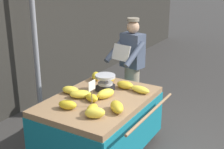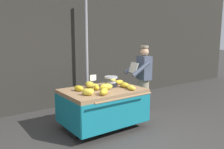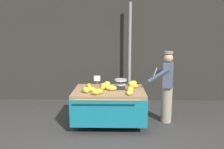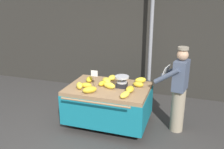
# 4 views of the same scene
# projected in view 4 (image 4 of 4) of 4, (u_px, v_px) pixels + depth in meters

# --- Properties ---
(ground_plane) EXTENTS (60.00, 60.00, 0.00)m
(ground_plane) POSITION_uv_depth(u_px,v_px,m) (84.00, 148.00, 4.38)
(ground_plane) COLOR #383533
(back_wall) EXTENTS (16.00, 0.24, 3.78)m
(back_wall) POSITION_uv_depth(u_px,v_px,m) (129.00, 23.00, 6.52)
(back_wall) COLOR #2D2B26
(back_wall) RESTS_ON ground
(street_pole) EXTENTS (0.09, 0.09, 2.98)m
(street_pole) POSITION_uv_depth(u_px,v_px,m) (151.00, 42.00, 6.02)
(street_pole) COLOR gray
(street_pole) RESTS_ON ground
(banana_cart) EXTENTS (1.65, 1.35, 0.85)m
(banana_cart) POSITION_uv_depth(u_px,v_px,m) (108.00, 97.00, 4.98)
(banana_cart) COLOR #93704C
(banana_cart) RESTS_ON ground
(weighing_scale) EXTENTS (0.28, 0.28, 0.24)m
(weighing_scale) POSITION_uv_depth(u_px,v_px,m) (122.00, 82.00, 4.86)
(weighing_scale) COLOR black
(weighing_scale) RESTS_ON banana_cart
(price_sign) EXTENTS (0.14, 0.01, 0.34)m
(price_sign) POSITION_uv_depth(u_px,v_px,m) (94.00, 75.00, 4.85)
(price_sign) COLOR #997A51
(price_sign) RESTS_ON banana_cart
(banana_bunch_0) EXTENTS (0.23, 0.26, 0.13)m
(banana_bunch_0) POSITION_uv_depth(u_px,v_px,m) (80.00, 86.00, 4.80)
(banana_bunch_0) COLOR yellow
(banana_bunch_0) RESTS_ON banana_cart
(banana_bunch_1) EXTENTS (0.24, 0.17, 0.10)m
(banana_bunch_1) POSITION_uv_depth(u_px,v_px,m) (86.00, 85.00, 4.87)
(banana_bunch_1) COLOR gold
(banana_bunch_1) RESTS_ON banana_cart
(banana_bunch_2) EXTENTS (0.23, 0.15, 0.11)m
(banana_bunch_2) POSITION_uv_depth(u_px,v_px,m) (138.00, 84.00, 4.90)
(banana_bunch_2) COLOR gold
(banana_bunch_2) RESTS_ON banana_cart
(banana_bunch_3) EXTENTS (0.17, 0.23, 0.10)m
(banana_bunch_3) POSITION_uv_depth(u_px,v_px,m) (102.00, 83.00, 4.96)
(banana_bunch_3) COLOR gold
(banana_bunch_3) RESTS_ON banana_cart
(banana_bunch_4) EXTENTS (0.30, 0.30, 0.12)m
(banana_bunch_4) POSITION_uv_depth(u_px,v_px,m) (90.00, 90.00, 4.60)
(banana_bunch_4) COLOR gold
(banana_bunch_4) RESTS_ON banana_cart
(banana_bunch_5) EXTENTS (0.29, 0.33, 0.10)m
(banana_bunch_5) POSITION_uv_depth(u_px,v_px,m) (107.00, 80.00, 5.13)
(banana_bunch_5) COLOR yellow
(banana_bunch_5) RESTS_ON banana_cart
(banana_bunch_6) EXTENTS (0.16, 0.26, 0.11)m
(banana_bunch_6) POSITION_uv_depth(u_px,v_px,m) (130.00, 89.00, 4.64)
(banana_bunch_6) COLOR gold
(banana_bunch_6) RESTS_ON banana_cart
(banana_bunch_7) EXTENTS (0.27, 0.24, 0.12)m
(banana_bunch_7) POSITION_uv_depth(u_px,v_px,m) (141.00, 80.00, 5.11)
(banana_bunch_7) COLOR yellow
(banana_bunch_7) RESTS_ON banana_cart
(banana_bunch_8) EXTENTS (0.17, 0.26, 0.10)m
(banana_bunch_8) POSITION_uv_depth(u_px,v_px,m) (112.00, 78.00, 5.30)
(banana_bunch_8) COLOR yellow
(banana_bunch_8) RESTS_ON banana_cart
(banana_bunch_9) EXTENTS (0.18, 0.26, 0.11)m
(banana_bunch_9) POSITION_uv_depth(u_px,v_px,m) (89.00, 79.00, 5.17)
(banana_bunch_9) COLOR gold
(banana_bunch_9) RESTS_ON banana_cart
(banana_bunch_10) EXTENTS (0.18, 0.32, 0.09)m
(banana_bunch_10) POSITION_uv_depth(u_px,v_px,m) (125.00, 94.00, 4.42)
(banana_bunch_10) COLOR yellow
(banana_bunch_10) RESTS_ON banana_cart
(banana_bunch_11) EXTENTS (0.30, 0.21, 0.13)m
(banana_bunch_11) POSITION_uv_depth(u_px,v_px,m) (109.00, 85.00, 4.82)
(banana_bunch_11) COLOR yellow
(banana_bunch_11) RESTS_ON banana_cart
(vendor_person) EXTENTS (0.64, 0.59, 1.71)m
(vendor_person) POSITION_uv_depth(u_px,v_px,m) (179.00, 90.00, 4.70)
(vendor_person) COLOR gray
(vendor_person) RESTS_ON ground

